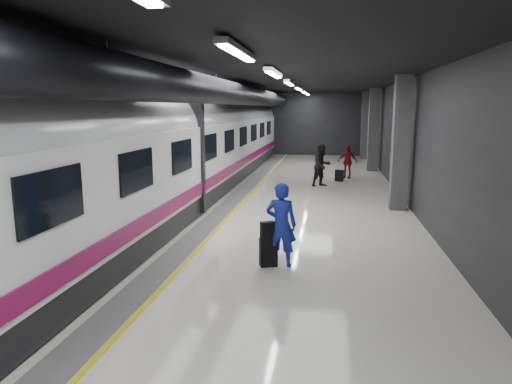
{
  "coord_description": "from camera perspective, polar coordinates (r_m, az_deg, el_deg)",
  "views": [
    {
      "loc": [
        2.18,
        -13.94,
        3.44
      ],
      "look_at": [
        0.36,
        -2.6,
        1.32
      ],
      "focal_mm": 32.0,
      "sensor_mm": 36.0,
      "label": 1
    }
  ],
  "objects": [
    {
      "name": "train",
      "position": [
        15.02,
        -12.14,
        5.01
      ],
      "size": [
        3.05,
        38.0,
        4.05
      ],
      "color": "black",
      "rests_on": "ground"
    },
    {
      "name": "suitcase_main",
      "position": [
        10.13,
        1.55,
        -7.53
      ],
      "size": [
        0.44,
        0.35,
        0.62
      ],
      "primitive_type": "cube",
      "rotation": [
        0.0,
        0.0,
        0.33
      ],
      "color": "black",
      "rests_on": "ground"
    },
    {
      "name": "traveler_far_a",
      "position": [
        20.35,
        8.25,
        3.3
      ],
      "size": [
        1.15,
        1.12,
        1.87
      ],
      "primitive_type": "imported",
      "rotation": [
        0.0,
        0.0,
        0.68
      ],
      "color": "black",
      "rests_on": "ground"
    },
    {
      "name": "traveler_main",
      "position": [
        9.99,
        3.15,
        -4.09
      ],
      "size": [
        0.71,
        0.5,
        1.86
      ],
      "primitive_type": "imported",
      "rotation": [
        0.0,
        0.0,
        3.06
      ],
      "color": "#2019C1",
      "rests_on": "ground"
    },
    {
      "name": "platform_hall",
      "position": [
        15.09,
        -0.28,
        10.85
      ],
      "size": [
        10.02,
        40.02,
        4.51
      ],
      "color": "black",
      "rests_on": "ground"
    },
    {
      "name": "ground",
      "position": [
        14.52,
        0.23,
        -3.23
      ],
      "size": [
        40.0,
        40.0,
        0.0
      ],
      "primitive_type": "plane",
      "color": "silver",
      "rests_on": "ground"
    },
    {
      "name": "shoulder_bag",
      "position": [
        9.95,
        1.42,
        -4.82
      ],
      "size": [
        0.33,
        0.27,
        0.39
      ],
      "primitive_type": "cube",
      "rotation": [
        0.0,
        0.0,
        0.48
      ],
      "color": "black",
      "rests_on": "suitcase_main"
    },
    {
      "name": "traveler_far_b",
      "position": [
        23.08,
        11.34,
        3.75
      ],
      "size": [
        1.04,
        0.7,
        1.63
      ],
      "primitive_type": "imported",
      "rotation": [
        0.0,
        0.0,
        -0.34
      ],
      "color": "maroon",
      "rests_on": "ground"
    },
    {
      "name": "suitcase_far",
      "position": [
        22.05,
        10.37,
        2.05
      ],
      "size": [
        0.43,
        0.35,
        0.54
      ],
      "primitive_type": "cube",
      "rotation": [
        0.0,
        0.0,
        -0.35
      ],
      "color": "black",
      "rests_on": "ground"
    }
  ]
}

